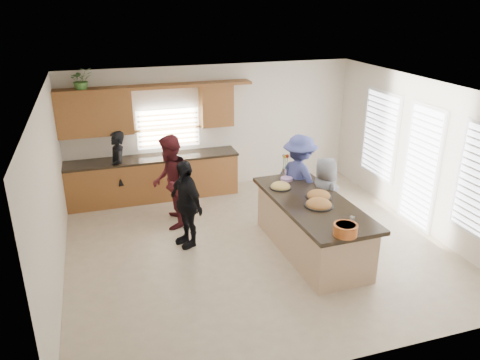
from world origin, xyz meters
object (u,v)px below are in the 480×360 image
object	(u,v)px
woman_left_mid	(171,182)
woman_right_front	(324,196)
salad_bowl	(345,229)
island	(311,227)
woman_right_back	(299,180)
woman_left_front	(186,204)
woman_left_back	(119,169)

from	to	relation	value
woman_left_mid	woman_right_front	xyz separation A→B (m)	(2.63, -1.15, -0.16)
salad_bowl	woman_right_front	size ratio (longest dim) A/B	0.24
island	salad_bowl	world-z (taller)	salad_bowl
salad_bowl	woman_right_back	distance (m)	2.39
island	woman_left_mid	distance (m)	2.76
woman_right_front	woman_left_front	bearing A→B (deg)	76.05
salad_bowl	woman_right_front	xyz separation A→B (m)	(0.59, 1.78, -0.30)
salad_bowl	woman_right_back	bearing A→B (deg)	81.60
woman_left_mid	woman_left_back	bearing A→B (deg)	-134.99
woman_left_front	woman_right_front	world-z (taller)	woman_left_front
woman_left_back	woman_right_back	bearing A→B (deg)	57.19
salad_bowl	woman_left_back	xyz separation A→B (m)	(-2.91, 4.25, -0.24)
salad_bowl	woman_left_back	bearing A→B (deg)	124.40
woman_right_back	woman_right_front	world-z (taller)	woman_right_back
woman_left_mid	woman_right_back	bearing A→B (deg)	88.30
woman_left_front	woman_right_front	xyz separation A→B (m)	(2.51, -0.33, -0.05)
woman_left_front	woman_left_back	bearing A→B (deg)	-175.53
woman_left_front	woman_right_front	distance (m)	2.53
woman_left_back	woman_right_back	size ratio (longest dim) A/B	0.91
woman_left_front	woman_left_mid	bearing A→B (deg)	168.06
island	woman_left_mid	xyz separation A→B (m)	(-2.12, 1.71, 0.45)
woman_right_back	woman_right_front	size ratio (longest dim) A/B	1.19
woman_left_mid	woman_right_back	xyz separation A→B (m)	(2.39, -0.57, -0.02)
island	salad_bowl	distance (m)	1.36
salad_bowl	woman_right_front	bearing A→B (deg)	71.56
salad_bowl	woman_left_back	world-z (taller)	woman_left_back
woman_left_mid	woman_right_back	world-z (taller)	woman_left_mid
salad_bowl	woman_left_back	size ratio (longest dim) A/B	0.22
island	woman_right_back	bearing A→B (deg)	75.31
island	salad_bowl	xyz separation A→B (m)	(-0.08, -1.22, 0.59)
island	woman_right_front	bearing A→B (deg)	45.95
island	woman_right_back	distance (m)	1.25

